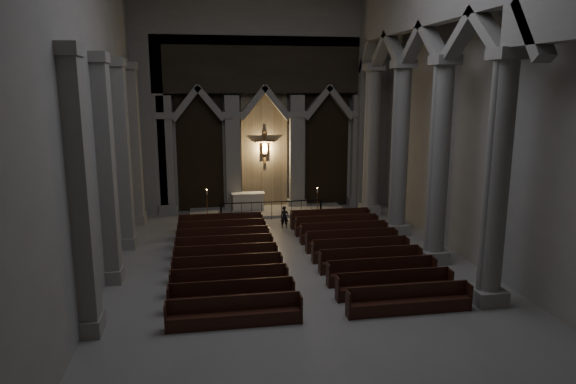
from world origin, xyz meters
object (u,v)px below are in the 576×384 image
at_px(altar, 248,201).
at_px(candle_stand_left, 207,211).
at_px(candle_stand_right, 317,209).
at_px(worshipper, 284,217).
at_px(pews, 295,257).
at_px(altar_rail, 272,207).

distance_m(altar, candle_stand_left, 2.56).
bearing_deg(candle_stand_right, altar, 152.68).
relative_size(candle_stand_right, worshipper, 1.46).
height_order(altar, candle_stand_right, candle_stand_right).
height_order(altar, pews, altar).
height_order(altar, candle_stand_left, candle_stand_left).
xyz_separation_m(altar_rail, pews, (0.00, -6.71, -0.40)).
relative_size(candle_stand_left, pews, 0.15).
xyz_separation_m(altar, altar_rail, (1.05, -2.07, 0.08)).
height_order(candle_stand_right, worshipper, candle_stand_right).
bearing_deg(candle_stand_right, altar_rail, -174.36).
distance_m(candle_stand_right, worshipper, 2.76).
distance_m(altar, pews, 8.85).
distance_m(altar, altar_rail, 2.32).
bearing_deg(candle_stand_left, altar, 27.98).
xyz_separation_m(altar_rail, candle_stand_left, (-3.31, 0.87, -0.26)).
distance_m(altar, candle_stand_right, 3.98).
bearing_deg(candle_stand_left, altar_rail, -14.79).
bearing_deg(candle_stand_right, candle_stand_left, 173.82).
bearing_deg(candle_stand_right, pews, -109.67).
xyz_separation_m(altar, candle_stand_left, (-2.26, -1.20, -0.18)).
distance_m(candle_stand_left, pews, 8.27).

